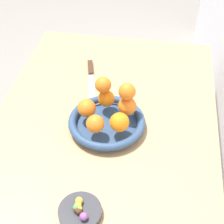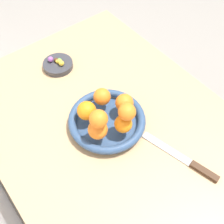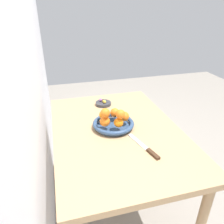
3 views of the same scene
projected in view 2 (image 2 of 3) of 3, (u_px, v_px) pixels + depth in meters
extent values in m
plane|color=gray|center=(114.00, 202.00, 1.53)|extent=(6.00, 6.00, 0.00)
cube|color=tan|center=(115.00, 131.00, 0.95)|extent=(1.10, 0.76, 0.04)
cylinder|color=tan|center=(106.00, 79.00, 1.59)|extent=(0.05, 0.05, 0.70)
cylinder|color=tan|center=(0.00, 139.00, 1.36)|extent=(0.05, 0.05, 0.70)
cylinder|color=navy|center=(107.00, 123.00, 0.93)|extent=(0.21, 0.21, 0.01)
torus|color=navy|center=(107.00, 120.00, 0.92)|extent=(0.25, 0.25, 0.03)
cylinder|color=#333338|center=(59.00, 65.00, 1.09)|extent=(0.12, 0.12, 0.02)
sphere|color=orange|center=(102.00, 97.00, 0.92)|extent=(0.06, 0.06, 0.06)
sphere|color=orange|center=(87.00, 111.00, 0.89)|extent=(0.06, 0.06, 0.06)
sphere|color=orange|center=(98.00, 129.00, 0.84)|extent=(0.06, 0.06, 0.06)
sphere|color=orange|center=(124.00, 124.00, 0.86)|extent=(0.06, 0.06, 0.06)
sphere|color=orange|center=(124.00, 103.00, 0.91)|extent=(0.06, 0.06, 0.06)
sphere|color=orange|center=(98.00, 119.00, 0.80)|extent=(0.06, 0.06, 0.06)
sphere|color=orange|center=(127.00, 112.00, 0.82)|extent=(0.05, 0.05, 0.05)
sphere|color=#8C4C99|center=(51.00, 59.00, 1.08)|extent=(0.02, 0.02, 0.02)
sphere|color=gold|center=(61.00, 63.00, 1.07)|extent=(0.02, 0.02, 0.02)
sphere|color=#472819|center=(56.00, 60.00, 1.08)|extent=(0.02, 0.02, 0.02)
sphere|color=gold|center=(60.00, 61.00, 1.07)|extent=(0.02, 0.02, 0.02)
sphere|color=#472819|center=(58.00, 60.00, 1.08)|extent=(0.01, 0.01, 0.01)
sphere|color=#4C9947|center=(60.00, 60.00, 1.08)|extent=(0.02, 0.02, 0.02)
sphere|color=gold|center=(58.00, 61.00, 1.08)|extent=(0.01, 0.01, 0.01)
cube|color=#3F2819|center=(204.00, 172.00, 0.83)|extent=(0.09, 0.04, 0.01)
cube|color=silver|center=(166.00, 149.00, 0.88)|extent=(0.17, 0.06, 0.01)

